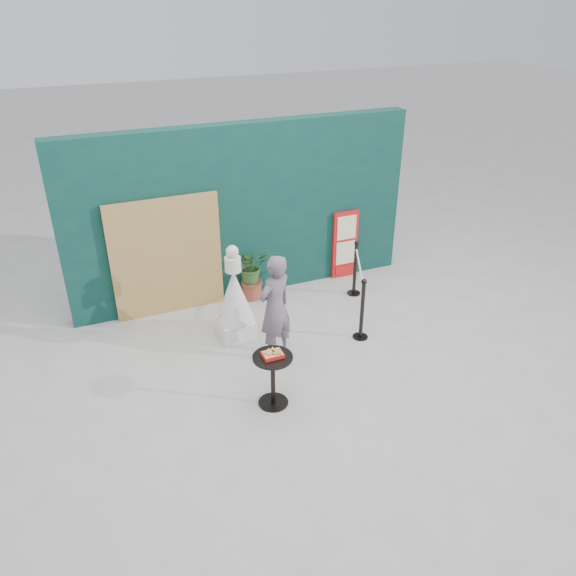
% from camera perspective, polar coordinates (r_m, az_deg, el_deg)
% --- Properties ---
extents(ground, '(60.00, 60.00, 0.00)m').
position_cam_1_polar(ground, '(7.82, 3.50, -10.33)').
color(ground, '#ADAAA5').
rests_on(ground, ground).
extents(back_wall, '(6.00, 0.30, 3.00)m').
position_cam_1_polar(back_wall, '(9.64, -4.58, 7.68)').
color(back_wall, '#0A2F30').
rests_on(back_wall, ground).
extents(bamboo_fence, '(1.80, 0.08, 2.00)m').
position_cam_1_polar(bamboo_fence, '(9.33, -12.20, 3.06)').
color(bamboo_fence, tan).
rests_on(bamboo_fence, ground).
extents(woman, '(0.70, 0.60, 1.63)m').
position_cam_1_polar(woman, '(8.06, -1.34, -2.00)').
color(woman, '#63555E').
rests_on(woman, ground).
extents(menu_board, '(0.50, 0.07, 1.30)m').
position_cam_1_polar(menu_board, '(10.51, 5.81, 4.40)').
color(menu_board, red).
rests_on(menu_board, ground).
extents(statue, '(0.61, 0.61, 1.55)m').
position_cam_1_polar(statue, '(8.65, -5.44, -1.26)').
color(statue, white).
rests_on(statue, ground).
extents(cafe_table, '(0.52, 0.52, 0.75)m').
position_cam_1_polar(cafe_table, '(7.30, -1.55, -8.58)').
color(cafe_table, black).
rests_on(cafe_table, ground).
extents(food_basket, '(0.26, 0.19, 0.11)m').
position_cam_1_polar(food_basket, '(7.13, -1.57, -6.71)').
color(food_basket, red).
rests_on(food_basket, cafe_table).
extents(planter, '(0.55, 0.48, 0.94)m').
position_cam_1_polar(planter, '(9.75, -3.76, 1.83)').
color(planter, brown).
rests_on(planter, ground).
extents(stanchion_barrier, '(0.84, 1.54, 1.03)m').
position_cam_1_polar(stanchion_barrier, '(9.32, 7.16, -0.02)').
color(stanchion_barrier, black).
rests_on(stanchion_barrier, ground).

